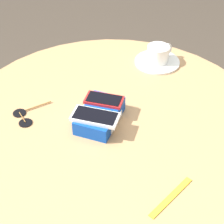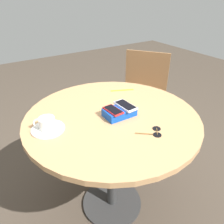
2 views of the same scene
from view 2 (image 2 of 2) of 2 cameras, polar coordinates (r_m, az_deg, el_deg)
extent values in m
plane|color=#42382D|center=(1.77, 0.00, -22.60)|extent=(8.00, 8.00, 0.00)
cylinder|color=#2D2D2D|center=(1.76, 0.00, -22.40)|extent=(0.43, 0.43, 0.02)
cylinder|color=#2D2D2D|center=(1.49, 0.00, -13.75)|extent=(0.07, 0.07, 0.72)
cylinder|color=tan|center=(1.25, 0.00, -1.38)|extent=(0.99, 0.99, 0.03)
cube|color=#0F42AD|center=(1.23, 1.96, -0.03)|extent=(0.17, 0.11, 0.05)
cube|color=white|center=(1.27, 0.58, 0.71)|extent=(0.09, 0.00, 0.02)
cube|color=silver|center=(1.24, 3.53, 1.68)|extent=(0.08, 0.14, 0.01)
cube|color=black|center=(1.24, 3.53, 1.93)|extent=(0.07, 0.13, 0.00)
cube|color=red|center=(1.19, 0.29, 0.47)|extent=(0.07, 0.12, 0.01)
cube|color=black|center=(1.19, 0.30, 0.68)|extent=(0.06, 0.11, 0.00)
cylinder|color=white|center=(1.17, -16.35, -4.28)|extent=(0.17, 0.17, 0.01)
cylinder|color=white|center=(1.15, -16.60, -2.84)|extent=(0.08, 0.08, 0.06)
cylinder|color=brown|center=(1.14, -16.78, -1.79)|extent=(0.07, 0.07, 0.00)
torus|color=white|center=(1.16, -18.71, -2.82)|extent=(0.05, 0.04, 0.05)
cube|color=yellow|center=(1.55, 2.67, 5.72)|extent=(0.16, 0.08, 0.00)
cylinder|color=black|center=(1.15, 11.58, -4.28)|extent=(0.04, 0.04, 0.00)
cylinder|color=black|center=(1.11, 11.74, -5.87)|extent=(0.04, 0.04, 0.00)
cylinder|color=olive|center=(1.13, 11.67, -4.94)|extent=(0.04, 0.04, 0.00)
cylinder|color=olive|center=(1.10, 8.37, -5.57)|extent=(0.07, 0.06, 0.00)
cube|color=brown|center=(2.05, 7.34, 2.56)|extent=(0.61, 0.61, 0.02)
cube|color=brown|center=(2.16, 9.00, 10.06)|extent=(0.27, 0.34, 0.41)
cylinder|color=brown|center=(2.06, 0.37, -4.80)|extent=(0.04, 0.04, 0.45)
cylinder|color=brown|center=(1.99, 11.10, -6.88)|extent=(0.04, 0.04, 0.45)
cylinder|color=brown|center=(2.37, 3.48, 0.31)|extent=(0.04, 0.04, 0.45)
cylinder|color=brown|center=(2.32, 12.77, -1.31)|extent=(0.04, 0.04, 0.45)
camera|label=1|loc=(1.86, 20.33, 32.69)|focal=60.00mm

